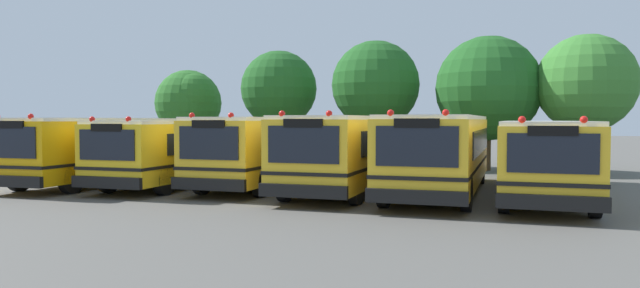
% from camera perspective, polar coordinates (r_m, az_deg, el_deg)
% --- Properties ---
extents(ground_plane, '(160.00, 160.00, 0.00)m').
position_cam_1_polar(ground_plane, '(21.33, -1.30, -4.28)').
color(ground_plane, '#595651').
extents(school_bus_0, '(2.62, 11.60, 2.67)m').
position_cam_1_polar(school_bus_0, '(25.10, -18.75, -0.18)').
color(school_bus_0, '#EAA80C').
rests_on(school_bus_0, ground_plane).
extents(school_bus_1, '(2.59, 10.09, 2.58)m').
position_cam_1_polar(school_bus_1, '(23.22, -12.54, -0.42)').
color(school_bus_1, yellow).
rests_on(school_bus_1, ground_plane).
extents(school_bus_2, '(2.63, 9.35, 2.70)m').
position_cam_1_polar(school_bus_2, '(21.88, -4.89, -0.40)').
color(school_bus_2, yellow).
rests_on(school_bus_2, ground_plane).
extents(school_bus_3, '(2.60, 10.42, 2.73)m').
position_cam_1_polar(school_bus_3, '(20.67, 3.21, -0.50)').
color(school_bus_3, yellow).
rests_on(school_bus_3, ground_plane).
extents(school_bus_4, '(2.63, 10.59, 2.74)m').
position_cam_1_polar(school_bus_4, '(19.95, 11.76, -0.63)').
color(school_bus_4, yellow).
rests_on(school_bus_4, ground_plane).
extents(school_bus_5, '(2.61, 11.22, 2.57)m').
position_cam_1_polar(school_bus_5, '(20.15, 20.97, -0.96)').
color(school_bus_5, yellow).
rests_on(school_bus_5, ground_plane).
extents(tree_0, '(3.94, 3.94, 5.46)m').
position_cam_1_polar(tree_0, '(35.55, -12.67, 4.10)').
color(tree_0, '#4C3823').
rests_on(tree_0, ground_plane).
extents(tree_1, '(4.21, 4.21, 6.31)m').
position_cam_1_polar(tree_1, '(32.46, -4.12, 5.45)').
color(tree_1, '#4C3823').
rests_on(tree_1, ground_plane).
extents(tree_2, '(4.60, 4.60, 6.62)m').
position_cam_1_polar(tree_2, '(30.68, 5.75, 5.73)').
color(tree_2, '#4C3823').
rests_on(tree_2, ground_plane).
extents(tree_3, '(5.08, 5.08, 6.55)m').
position_cam_1_polar(tree_3, '(29.46, 15.85, 5.40)').
color(tree_3, '#4C3823').
rests_on(tree_3, ground_plane).
extents(tree_4, '(4.55, 4.46, 6.39)m').
position_cam_1_polar(tree_4, '(29.33, 24.28, 5.47)').
color(tree_4, '#4C3823').
rests_on(tree_4, ground_plane).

